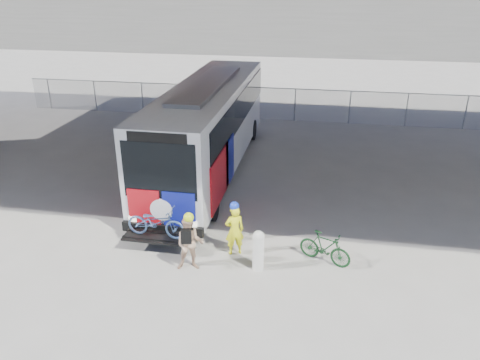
% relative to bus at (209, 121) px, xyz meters
% --- Properties ---
extents(ground, '(160.00, 160.00, 0.00)m').
position_rel_bus_xyz_m(ground, '(2.00, -4.13, -2.11)').
color(ground, '#9E9991').
rests_on(ground, ground).
extents(bus, '(2.67, 12.93, 3.69)m').
position_rel_bus_xyz_m(bus, '(0.00, 0.00, 0.00)').
color(bus, silver).
rests_on(bus, ground).
extents(overpass, '(40.00, 16.00, 7.95)m').
position_rel_bus_xyz_m(overpass, '(2.00, -0.13, 4.44)').
color(overpass, '#605E59').
rests_on(overpass, ground).
extents(chainlink_fence, '(30.00, 0.06, 30.00)m').
position_rel_bus_xyz_m(chainlink_fence, '(2.00, 7.87, -0.68)').
color(chainlink_fence, gray).
rests_on(chainlink_fence, ground).
extents(bollard, '(0.32, 0.32, 1.21)m').
position_rel_bus_xyz_m(bollard, '(3.08, -7.00, -1.46)').
color(bollard, silver).
rests_on(bollard, ground).
extents(cyclist_hivis, '(0.66, 0.56, 1.69)m').
position_rel_bus_xyz_m(cyclist_hivis, '(2.28, -6.32, -1.30)').
color(cyclist_hivis, '#FBFF1A').
rests_on(cyclist_hivis, ground).
extents(cyclist_tan, '(0.89, 0.76, 1.76)m').
position_rel_bus_xyz_m(cyclist_tan, '(1.23, -7.32, -1.28)').
color(cyclist_tan, tan).
rests_on(cyclist_tan, ground).
extents(bike_parked, '(1.61, 1.04, 0.94)m').
position_rel_bus_xyz_m(bike_parked, '(4.89, -6.32, -1.64)').
color(bike_parked, '#123819').
rests_on(bike_parked, ground).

